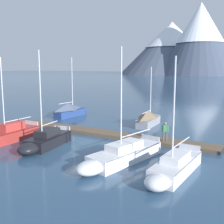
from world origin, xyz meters
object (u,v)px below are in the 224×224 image
at_px(sailboat_mid_dock_port, 44,141).
at_px(sailboat_outer_slip, 174,167).
at_px(sailboat_nearest_berth, 70,110).
at_px(person_on_dock, 165,130).
at_px(sailboat_far_berth, 120,155).
at_px(sailboat_mid_dock_starboard, 149,118).
at_px(sailboat_second_berth, 7,135).

relative_size(sailboat_mid_dock_port, sailboat_outer_slip, 1.09).
distance_m(sailboat_nearest_berth, sailboat_mid_dock_port, 14.97).
xyz_separation_m(sailboat_nearest_berth, sailboat_outer_slip, (18.09, -14.51, -0.33)).
relative_size(sailboat_outer_slip, person_on_dock, 4.35).
distance_m(sailboat_far_berth, sailboat_outer_slip, 4.00).
xyz_separation_m(sailboat_mid_dock_starboard, sailboat_far_berth, (2.58, -13.13, -0.29)).
distance_m(sailboat_mid_dock_port, sailboat_mid_dock_starboard, 13.41).
bearing_deg(sailboat_outer_slip, sailboat_mid_dock_port, 173.97).
bearing_deg(person_on_dock, sailboat_nearest_berth, 153.33).
distance_m(sailboat_nearest_berth, sailboat_outer_slip, 23.19).
bearing_deg(sailboat_mid_dock_port, sailboat_second_berth, -179.52).
height_order(sailboat_mid_dock_starboard, sailboat_far_berth, sailboat_far_berth).
bearing_deg(sailboat_second_berth, person_on_dock, 23.10).
bearing_deg(sailboat_mid_dock_starboard, person_on_dock, -60.48).
height_order(sailboat_mid_dock_port, sailboat_mid_dock_starboard, sailboat_mid_dock_port).
xyz_separation_m(sailboat_mid_dock_starboard, sailboat_outer_slip, (6.54, -13.73, -0.31)).
distance_m(sailboat_mid_dock_port, sailboat_outer_slip, 11.33).
xyz_separation_m(sailboat_nearest_berth, sailboat_mid_dock_port, (6.83, -13.32, -0.30)).
relative_size(sailboat_second_berth, sailboat_mid_dock_port, 0.94).
distance_m(sailboat_nearest_berth, person_on_dock, 17.39).
xyz_separation_m(sailboat_nearest_berth, sailboat_mid_dock_starboard, (11.56, -0.77, -0.03)).
distance_m(sailboat_mid_dock_port, sailboat_far_berth, 7.34).
xyz_separation_m(sailboat_second_berth, sailboat_outer_slip, (15.56, -1.15, -0.09)).
bearing_deg(person_on_dock, sailboat_mid_dock_starboard, 119.52).
relative_size(sailboat_far_berth, person_on_dock, 4.77).
distance_m(sailboat_nearest_berth, sailboat_mid_dock_starboard, 11.58).
bearing_deg(sailboat_nearest_berth, sailboat_mid_dock_port, -62.86).
distance_m(sailboat_second_berth, person_on_dock, 14.15).
bearing_deg(sailboat_second_berth, sailboat_mid_dock_starboard, 54.34).
relative_size(sailboat_second_berth, sailboat_outer_slip, 1.03).
bearing_deg(person_on_dock, sailboat_mid_dock_port, -147.68).
bearing_deg(sailboat_second_berth, sailboat_far_berth, -2.71).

